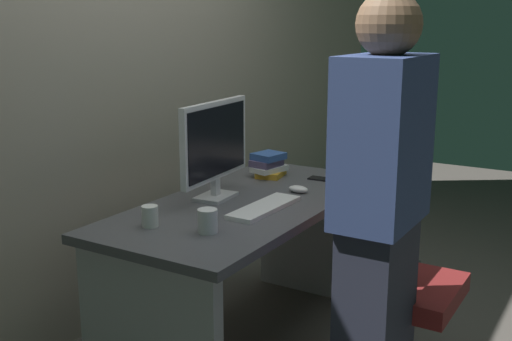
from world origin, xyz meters
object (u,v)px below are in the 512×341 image
Objects in this scene: desk at (247,245)px; cup_near_keyboard at (208,221)px; monitor at (215,145)px; cell_phone at (323,179)px; handbag at (397,290)px; cup_by_monitor at (150,216)px; mouse at (298,189)px; book_stack at (269,165)px; office_chair at (390,293)px; person_at_desk at (379,225)px; keyboard at (264,207)px.

desk is 16.32× the size of cup_near_keyboard.
cell_phone is at bearing -25.59° from monitor.
cup_by_monitor is at bearing 151.82° from handbag.
mouse is at bearing 179.01° from cell_phone.
cup_near_keyboard reaches higher than cup_by_monitor.
desk is 0.55m from book_stack.
mouse is at bearing 66.61° from office_chair.
monitor is 1.43× the size of handbag.
person_at_desk is 1.09m from cell_phone.
monitor reaches higher than cell_phone.
book_stack is (0.98, 0.01, 0.02)m from cup_by_monitor.
person_at_desk is at bearing -133.50° from mouse.
desk is at bearing 90.53° from office_chair.
office_chair reaches higher than cup_near_keyboard.
desk is 10.78× the size of cell_phone.
monitor is at bearing -179.97° from book_stack.
cell_phone reaches higher than desk.
cup_near_keyboard is at bearing -75.76° from cup_by_monitor.
book_stack is (0.53, 0.29, 0.05)m from keyboard.
book_stack is at bearing 17.74° from desk.
cup_near_keyboard is at bearing 99.88° from person_at_desk.
office_chair is 1.01m from monitor.
person_at_desk is at bearing -114.28° from desk.
cup_by_monitor is 1.10m from cell_phone.
cup_near_keyboard is 0.25× the size of handbag.
mouse is 1.15× the size of cup_by_monitor.
book_stack is at bearing 104.74° from cell_phone.
person_at_desk is 1.21m from book_stack.
monitor is (-0.04, 0.15, 0.47)m from desk.
desk is 4.11× the size of handbag.
cell_phone is 0.72m from handbag.
cup_by_monitor reaches higher than mouse.
person_at_desk reaches higher than handbag.
person_at_desk is at bearing -111.68° from keyboard.
person_at_desk is 0.67m from cup_near_keyboard.
person_at_desk is (-0.35, -0.06, 0.41)m from office_chair.
cup_by_monitor is at bearing -178.85° from monitor.
monitor is 2.57× the size of book_stack.
book_stack is at bearing 0.59° from cup_by_monitor.
cup_by_monitor is (-0.53, 0.84, 0.34)m from office_chair.
cup_near_keyboard is at bearing 176.28° from cell_phone.
cup_near_keyboard reaches higher than desk.
office_chair reaches higher than keyboard.
monitor is 0.69m from cell_phone.
desk is at bearing 143.37° from handbag.
person_at_desk is at bearing -131.29° from book_stack.
cup_near_keyboard is at bearing -164.65° from book_stack.
mouse reaches higher than handbag.
cup_near_keyboard is at bearing 177.38° from mouse.
monitor reaches higher than handbag.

